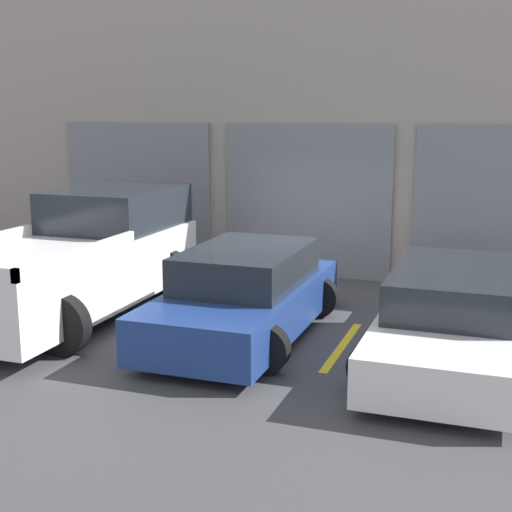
% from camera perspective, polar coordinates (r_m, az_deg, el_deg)
% --- Properties ---
extents(ground_plane, '(28.00, 28.00, 0.00)m').
position_cam_1_polar(ground_plane, '(11.55, 1.00, -4.77)').
color(ground_plane, '#3D3D3F').
extents(shophouse_building, '(17.99, 0.68, 5.92)m').
position_cam_1_polar(shophouse_building, '(14.24, 5.30, 10.18)').
color(shophouse_building, '#9E9389').
rests_on(shophouse_building, ground).
extents(pickup_truck, '(2.60, 5.19, 1.92)m').
position_cam_1_polar(pickup_truck, '(11.88, -13.77, -0.18)').
color(pickup_truck, white).
rests_on(pickup_truck, ground).
extents(sedan_white, '(2.13, 4.80, 1.22)m').
position_cam_1_polar(sedan_white, '(9.83, 15.38, -4.68)').
color(sedan_white, white).
rests_on(sedan_white, ground).
extents(sedan_side, '(2.17, 4.29, 1.30)m').
position_cam_1_polar(sedan_side, '(10.41, -0.87, -3.14)').
color(sedan_side, navy).
rests_on(sedan_side, ground).
extents(parking_stripe_far_left, '(0.12, 2.20, 0.01)m').
position_cam_1_polar(parking_stripe_far_left, '(12.71, -19.83, -3.92)').
color(parking_stripe_far_left, gold).
rests_on(parking_stripe_far_left, ground).
extents(parking_stripe_left, '(0.12, 2.20, 0.01)m').
position_cam_1_polar(parking_stripe_left, '(11.13, -8.02, -5.51)').
color(parking_stripe_left, gold).
rests_on(parking_stripe_left, ground).
extents(parking_stripe_centre, '(0.12, 2.20, 0.01)m').
position_cam_1_polar(parking_stripe_centre, '(10.17, 6.89, -7.17)').
color(parking_stripe_centre, gold).
rests_on(parking_stripe_centre, ground).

